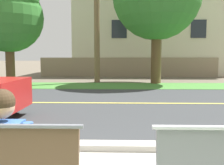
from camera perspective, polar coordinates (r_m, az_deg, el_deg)
name	(u,v)px	position (r m, az deg, el deg)	size (l,w,h in m)	color
ground_plane	(119,96)	(9.88, 1.61, -3.02)	(140.00, 140.00, 0.00)	#665B4C
curb_edge	(119,146)	(4.37, 1.46, -13.86)	(44.00, 0.30, 0.11)	#ADA89E
street_asphalt	(119,103)	(8.40, 1.59, -4.58)	(52.00, 8.00, 0.01)	#383A3D
road_centre_line	(119,103)	(8.40, 1.59, -4.54)	(48.00, 0.14, 0.01)	#E0CC4C
far_verge_grass	(119,86)	(13.24, 1.64, -0.70)	(48.00, 2.80, 0.02)	#478438
seated_person_blue	(9,151)	(2.60, -21.81, -13.75)	(0.52, 0.68, 1.25)	#47382D
shade_tree_left	(10,12)	(14.02, -21.60, 14.16)	(3.40, 3.40, 5.61)	brown
garden_wall	(128,67)	(19.17, 3.64, 3.41)	(13.00, 0.36, 1.40)	gray
house_across_street	(153,32)	(22.60, 9.03, 10.83)	(13.75, 6.91, 6.91)	beige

